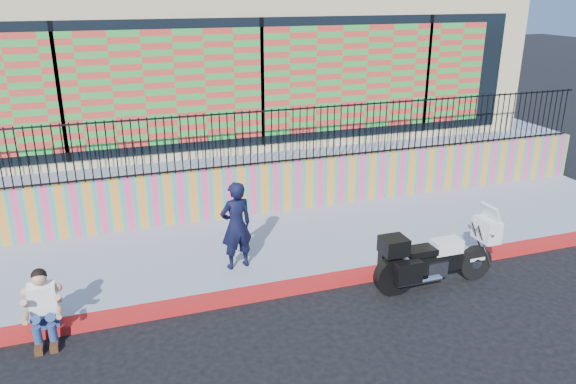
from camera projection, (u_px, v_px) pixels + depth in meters
name	position (u px, v px, depth m)	size (l,w,h in m)	color
ground	(332.00, 284.00, 9.72)	(90.00, 90.00, 0.00)	black
red_curb	(332.00, 280.00, 9.69)	(16.00, 0.30, 0.15)	#AE230C
sidewalk	(299.00, 242.00, 11.16)	(16.00, 3.00, 0.15)	gray
mural_wall	(275.00, 187.00, 12.37)	(16.00, 0.20, 1.10)	#F7417D
metal_fence	(274.00, 136.00, 11.98)	(15.80, 0.04, 1.20)	black
elevated_platform	(224.00, 136.00, 16.93)	(16.00, 10.00, 1.25)	gray
storefront_building	(222.00, 48.00, 15.84)	(14.00, 8.06, 4.00)	#CBB987
police_motorcycle	(435.00, 256.00, 9.47)	(2.21, 0.73, 1.37)	black
police_officer	(236.00, 225.00, 9.75)	(0.58, 0.38, 1.59)	black
seated_man	(44.00, 313.00, 8.03)	(0.54, 0.71, 1.06)	navy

